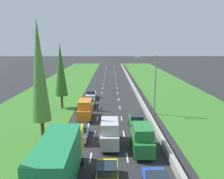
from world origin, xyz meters
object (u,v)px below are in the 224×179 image
orange_van_left_lane (85,109)px  green_sedan_right_lane (136,121)px  green_box_truck_left_lane (60,162)px  street_light_mast (153,81)px  silver_van_centre_lane (110,133)px  green_van_right_lane (142,139)px  poplar_tree_second (39,71)px  yellow_hatchback_centre_lane (107,174)px  silver_sedan_left_lane (80,132)px  poplar_tree_third (61,70)px  silver_hatchback_left_lane (89,102)px  white_sedan_left_lane (91,94)px

orange_van_left_lane → green_sedan_right_lane: orange_van_left_lane is taller
green_box_truck_left_lane → street_light_mast: 21.53m
silver_van_centre_lane → green_box_truck_left_lane: bearing=-115.2°
green_van_right_lane → street_light_mast: street_light_mast is taller
poplar_tree_second → street_light_mast: poplar_tree_second is taller
yellow_hatchback_centre_lane → silver_van_centre_lane: bearing=88.7°
orange_van_left_lane → poplar_tree_second: size_ratio=0.37×
silver_sedan_left_lane → poplar_tree_third: 15.00m
green_box_truck_left_lane → green_sedan_right_lane: green_box_truck_left_lane is taller
yellow_hatchback_centre_lane → silver_hatchback_left_lane: same height
yellow_hatchback_centre_lane → silver_hatchback_left_lane: size_ratio=1.00×
silver_hatchback_left_lane → green_sedan_right_lane: silver_hatchback_left_lane is taller
green_box_truck_left_lane → poplar_tree_second: (-4.03, 9.51, 5.58)m
orange_van_left_lane → poplar_tree_third: 8.93m
silver_van_centre_lane → silver_hatchback_left_lane: 15.90m
silver_sedan_left_lane → silver_van_centre_lane: bearing=-28.4°
silver_van_centre_lane → green_van_right_lane: size_ratio=1.00×
silver_van_centre_lane → green_van_right_lane: (3.23, -1.61, 0.00)m
green_van_right_lane → green_box_truck_left_lane: bearing=-138.4°
street_light_mast → green_sedan_right_lane: bearing=-118.8°
silver_hatchback_left_lane → street_light_mast: 11.77m
silver_sedan_left_lane → green_box_truck_left_lane: bearing=-91.5°
yellow_hatchback_centre_lane → green_van_right_lane: green_van_right_lane is taller
green_sedan_right_lane → poplar_tree_third: (-11.55, 9.20, 5.65)m
green_sedan_right_lane → silver_van_centre_lane: bearing=-121.4°
white_sedan_left_lane → green_box_truck_left_lane: bearing=-89.7°
silver_van_centre_lane → green_sedan_right_lane: size_ratio=1.09×
orange_van_left_lane → yellow_hatchback_centre_lane: bearing=-78.2°
yellow_hatchback_centre_lane → green_box_truck_left_lane: size_ratio=0.41×
orange_van_left_lane → silver_van_centre_lane: bearing=-68.8°
poplar_tree_third → street_light_mast: 15.08m
yellow_hatchback_centre_lane → silver_sedan_left_lane: (-3.20, 8.92, -0.02)m
yellow_hatchback_centre_lane → orange_van_left_lane: 16.56m
poplar_tree_second → green_van_right_lane: bearing=-17.6°
white_sedan_left_lane → green_van_right_lane: bearing=-73.5°
green_box_truck_left_lane → green_van_right_lane: size_ratio=1.92×
white_sedan_left_lane → poplar_tree_third: (-4.32, -7.03, 5.65)m
silver_sedan_left_lane → poplar_tree_third: (-4.72, 13.07, 5.65)m
silver_van_centre_lane → green_van_right_lane: same height
poplar_tree_third → silver_hatchback_left_lane: bearing=7.6°
silver_hatchback_left_lane → silver_sedan_left_lane: bearing=-89.2°
orange_van_left_lane → poplar_tree_second: 10.49m
silver_sedan_left_lane → poplar_tree_third: bearing=109.9°
orange_van_left_lane → green_van_right_lane: 12.66m
white_sedan_left_lane → street_light_mast: street_light_mast is taller
green_van_right_lane → poplar_tree_third: poplar_tree_third is taller
silver_van_centre_lane → silver_hatchback_left_lane: bearing=102.9°
poplar_tree_second → street_light_mast: size_ratio=1.49×
orange_van_left_lane → white_sedan_left_lane: 12.83m
yellow_hatchback_centre_lane → white_sedan_left_lane: size_ratio=0.87×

